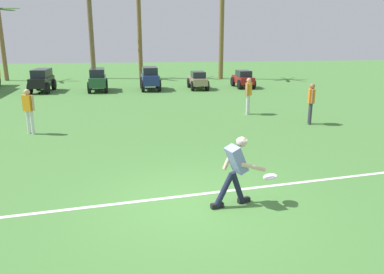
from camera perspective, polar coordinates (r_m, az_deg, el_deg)
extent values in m
plane|color=#477D39|center=(7.76, 0.13, -10.08)|extent=(80.00, 80.00, 0.00)
cube|color=white|center=(8.12, -0.24, -8.86)|extent=(24.83, 3.72, 0.01)
cylinder|color=#191E38|center=(7.66, 6.96, -7.63)|extent=(0.37, 0.21, 0.72)
cube|color=black|center=(7.86, 7.90, -9.50)|extent=(0.28, 0.17, 0.10)
cylinder|color=#191E38|center=(7.51, 4.91, -8.04)|extent=(0.46, 0.24, 0.69)
cube|color=black|center=(7.57, 3.85, -10.38)|extent=(0.28, 0.17, 0.10)
cube|color=#7A84C6|center=(7.42, 6.78, -3.38)|extent=(0.48, 0.44, 0.57)
sphere|color=beige|center=(7.37, 7.59, -0.74)|extent=(0.26, 0.26, 0.21)
cylinder|color=white|center=(7.36, 7.60, -0.52)|extent=(0.27, 0.27, 0.03)
cylinder|color=beige|center=(7.46, 9.31, -4.55)|extent=(0.57, 0.24, 0.27)
cylinder|color=beige|center=(7.56, 5.67, -3.18)|extent=(0.29, 0.16, 0.49)
cylinder|color=white|center=(7.76, 11.79, -5.95)|extent=(0.28, 0.28, 0.08)
cylinder|color=silver|center=(16.21, 8.43, 4.82)|extent=(0.15, 0.15, 0.82)
cylinder|color=silver|center=(16.38, 8.62, 4.93)|extent=(0.15, 0.15, 0.82)
cube|color=orange|center=(16.19, 8.62, 7.24)|extent=(0.35, 0.39, 0.54)
cylinder|color=tan|center=(15.99, 8.39, 7.19)|extent=(0.10, 0.10, 0.52)
cylinder|color=tan|center=(16.39, 8.85, 7.36)|extent=(0.10, 0.10, 0.52)
sphere|color=tan|center=(16.14, 8.68, 8.54)|extent=(0.28, 0.28, 0.20)
cylinder|color=silver|center=(13.95, -23.15, 2.03)|extent=(0.15, 0.15, 0.82)
cylinder|color=silver|center=(14.08, -23.67, 2.08)|extent=(0.15, 0.15, 0.82)
cube|color=orange|center=(13.89, -23.71, 4.78)|extent=(0.39, 0.34, 0.54)
cylinder|color=tan|center=(13.74, -23.10, 4.79)|extent=(0.10, 0.10, 0.52)
cylinder|color=tan|center=(14.04, -24.31, 4.86)|extent=(0.10, 0.10, 0.52)
sphere|color=tan|center=(13.84, -23.87, 6.28)|extent=(0.27, 0.27, 0.20)
cylinder|color=#33333D|center=(14.92, 17.59, 3.36)|extent=(0.14, 0.14, 0.82)
cylinder|color=#33333D|center=(15.10, 17.49, 3.50)|extent=(0.14, 0.14, 0.82)
cube|color=orange|center=(14.89, 17.75, 5.98)|extent=(0.28, 0.38, 0.54)
cylinder|color=#936B4C|center=(14.69, 17.89, 5.89)|extent=(0.09, 0.09, 0.52)
cylinder|color=#936B4C|center=(15.10, 17.63, 6.15)|extent=(0.09, 0.09, 0.52)
sphere|color=#936B4C|center=(14.84, 17.87, 7.39)|extent=(0.25, 0.25, 0.20)
cube|color=black|center=(24.21, -21.91, 7.82)|extent=(0.97, 2.41, 0.55)
cube|color=#1E232B|center=(24.31, -21.94, 9.05)|extent=(0.85, 1.80, 0.46)
cylinder|color=black|center=(25.17, -22.45, 7.38)|extent=(0.18, 0.66, 0.66)
cylinder|color=black|center=(24.94, -20.30, 7.53)|extent=(0.18, 0.66, 0.66)
cylinder|color=black|center=(23.57, -23.47, 6.80)|extent=(0.18, 0.66, 0.66)
cylinder|color=black|center=(23.32, -21.20, 6.96)|extent=(0.18, 0.66, 0.66)
cube|color=#235133|center=(23.54, -14.17, 8.27)|extent=(1.15, 2.47, 0.55)
cube|color=#1E232B|center=(23.63, -14.24, 9.53)|extent=(0.99, 1.86, 0.46)
cylinder|color=black|center=(24.42, -15.21, 7.79)|extent=(0.23, 0.67, 0.66)
cylinder|color=black|center=(24.39, -12.94, 7.93)|extent=(0.23, 0.67, 0.66)
cylinder|color=black|center=(22.77, -15.40, 7.26)|extent=(0.23, 0.67, 0.66)
cylinder|color=black|center=(22.73, -12.97, 7.41)|extent=(0.23, 0.67, 0.66)
cube|color=navy|center=(23.45, -6.41, 8.75)|extent=(1.09, 2.40, 0.60)
cube|color=#1E232B|center=(23.45, -6.46, 10.02)|extent=(0.94, 1.59, 0.44)
cylinder|color=black|center=(24.23, -7.69, 8.20)|extent=(0.22, 0.73, 0.72)
cylinder|color=black|center=(24.30, -5.36, 8.29)|extent=(0.22, 0.73, 0.72)
cylinder|color=black|center=(22.69, -7.49, 7.73)|extent=(0.22, 0.73, 0.72)
cylinder|color=black|center=(22.76, -5.01, 7.82)|extent=(0.22, 0.73, 0.72)
cube|color=#998466|center=(23.74, 0.89, 8.56)|extent=(0.96, 2.22, 0.42)
cube|color=#1E232B|center=(23.60, 0.94, 9.49)|extent=(0.82, 1.12, 0.38)
cylinder|color=black|center=(24.45, -0.47, 8.26)|extent=(0.20, 0.60, 0.60)
cylinder|color=black|center=(24.60, 1.62, 8.30)|extent=(0.20, 0.60, 0.60)
cylinder|color=black|center=(22.94, 0.10, 7.79)|extent=(0.20, 0.60, 0.60)
cylinder|color=black|center=(23.10, 2.33, 7.83)|extent=(0.20, 0.60, 0.60)
cube|color=maroon|center=(24.66, 7.77, 8.67)|extent=(0.99, 2.23, 0.42)
cube|color=#1E232B|center=(24.52, 7.87, 9.57)|extent=(0.84, 1.13, 0.38)
cylinder|color=black|center=(25.29, 6.24, 8.41)|extent=(0.20, 0.61, 0.60)
cylinder|color=black|center=(25.55, 8.20, 8.41)|extent=(0.20, 0.61, 0.60)
cylinder|color=black|center=(23.82, 7.26, 7.95)|extent=(0.20, 0.61, 0.60)
cylinder|color=black|center=(24.10, 9.33, 7.96)|extent=(0.20, 0.61, 0.60)
cylinder|color=brown|center=(31.19, -26.95, 12.63)|extent=(0.31, 0.31, 5.42)
ellipsoid|color=#375C29|center=(30.88, -26.11, 17.20)|extent=(1.64, 0.47, 0.17)
ellipsoid|color=#375C29|center=(31.92, -26.37, 16.97)|extent=(0.92, 1.79, 0.17)
cylinder|color=brown|center=(30.44, -15.15, 15.43)|extent=(0.36, 0.36, 7.25)
cylinder|color=brown|center=(30.00, -7.99, 15.44)|extent=(0.33, 0.33, 6.87)
cylinder|color=brown|center=(29.23, 4.51, 15.52)|extent=(0.35, 0.35, 6.84)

